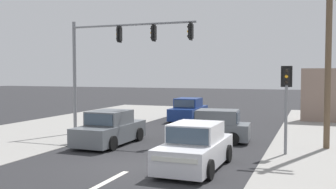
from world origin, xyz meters
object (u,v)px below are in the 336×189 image
Objects in this scene: traffic_signal_mast at (114,52)px; pedestal_signal_right_kerb at (286,95)px; utility_pole_midground_right at (329,34)px; sedan_oncoming_mid at (195,148)px; sedan_crossing_left at (188,110)px; sedan_oncoming_near at (110,129)px; hatchback_kerbside_parked at (213,127)px.

pedestal_signal_right_kerb is at bearing -11.20° from traffic_signal_mast.
utility_pole_midground_right is 8.06m from sedan_oncoming_mid.
traffic_signal_mast is 8.79m from sedan_crossing_left.
utility_pole_midground_right is at bearing 13.92° from sedan_oncoming_near.
sedan_oncoming_near is at bearing -150.70° from hatchback_kerbside_parked.
pedestal_signal_right_kerb reaches higher than sedan_oncoming_mid.
pedestal_signal_right_kerb is at bearing -129.52° from utility_pole_midground_right.
utility_pole_midground_right is at bearing -0.95° from hatchback_kerbside_parked.
hatchback_kerbside_parked is at bearing -64.56° from sedan_crossing_left.
pedestal_signal_right_kerb is at bearing -53.54° from sedan_crossing_left.
hatchback_kerbside_parked is at bearing 97.42° from sedan_oncoming_mid.
sedan_oncoming_mid is at bearing -82.58° from hatchback_kerbside_parked.
sedan_oncoming_mid is (4.29, -12.92, 0.00)m from sedan_crossing_left.
pedestal_signal_right_kerb reaches higher than hatchback_kerbside_parked.
sedan_crossing_left is 13.61m from sedan_oncoming_mid.
pedestal_signal_right_kerb is 0.95× the size of hatchback_kerbside_parked.
hatchback_kerbside_parked is at bearing 3.21° from traffic_signal_mast.
sedan_crossing_left is (1.58, 7.84, -3.65)m from traffic_signal_mast.
traffic_signal_mast is at bearing -101.38° from sedan_crossing_left.
traffic_signal_mast is at bearing 168.80° from pedestal_signal_right_kerb.
hatchback_kerbside_parked is at bearing 179.05° from utility_pole_midground_right.
hatchback_kerbside_parked is (5.17, 0.29, -3.65)m from traffic_signal_mast.
sedan_oncoming_near is at bearing 148.96° from sedan_oncoming_mid.
hatchback_kerbside_parked is at bearing 150.00° from pedestal_signal_right_kerb.
traffic_signal_mast is (-10.21, -0.21, -0.60)m from utility_pole_midground_right.
pedestal_signal_right_kerb is at bearing 50.69° from sedan_oncoming_mid.
sedan_oncoming_mid is 5.79m from sedan_oncoming_near.
pedestal_signal_right_kerb is 0.84× the size of sedan_oncoming_mid.
utility_pole_midground_right is 2.21× the size of sedan_oncoming_near.
sedan_oncoming_near is (-4.96, 2.98, 0.00)m from sedan_oncoming_mid.
traffic_signal_mast is 1.62× the size of sedan_oncoming_mid.
utility_pole_midground_right is 10.48m from sedan_oncoming_near.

